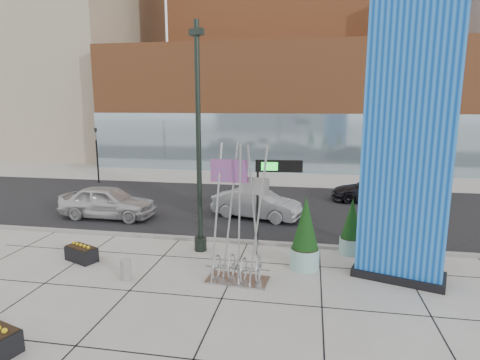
% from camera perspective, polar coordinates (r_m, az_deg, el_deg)
% --- Properties ---
extents(ground, '(160.00, 160.00, 0.00)m').
position_cam_1_polar(ground, '(13.84, -5.84, -14.23)').
color(ground, '#9E9991').
rests_on(ground, ground).
extents(street_asphalt, '(80.00, 12.00, 0.02)m').
position_cam_1_polar(street_asphalt, '(23.07, 0.97, -3.81)').
color(street_asphalt, black).
rests_on(street_asphalt, ground).
extents(curb_edge, '(80.00, 0.30, 0.12)m').
position_cam_1_polar(curb_edge, '(17.41, -2.21, -8.59)').
color(curb_edge, gray).
rests_on(curb_edge, ground).
extents(tower_podium, '(34.00, 10.00, 11.00)m').
position_cam_1_polar(tower_podium, '(39.11, 6.50, 10.28)').
color(tower_podium, '#A75B30').
rests_on(tower_podium, ground).
extents(tower_glass_front, '(34.00, 0.60, 5.00)m').
position_cam_1_polar(tower_glass_front, '(34.49, 5.88, 5.23)').
color(tower_glass_front, '#8CA5B2').
rests_on(tower_glass_front, ground).
extents(building_beige_left, '(18.00, 20.00, 34.00)m').
position_cam_1_polar(building_beige_left, '(55.81, -23.85, 21.52)').
color(building_beige_left, '#9F8F7A').
rests_on(building_beige_left, ground).
extents(blue_pylon, '(3.19, 2.16, 9.76)m').
position_cam_1_polar(blue_pylon, '(13.91, 22.88, 5.32)').
color(blue_pylon, '#0B43AA').
rests_on(blue_pylon, ground).
extents(lamp_post, '(0.61, 0.49, 8.86)m').
position_cam_1_polar(lamp_post, '(15.64, -5.86, 2.61)').
color(lamp_post, black).
rests_on(lamp_post, ground).
extents(public_art_sculpture, '(2.13, 1.20, 4.66)m').
position_cam_1_polar(public_art_sculpture, '(13.39, -0.30, -9.39)').
color(public_art_sculpture, '#B2B3B7').
rests_on(public_art_sculpture, ground).
extents(concrete_bollard, '(0.36, 0.36, 0.70)m').
position_cam_1_polar(concrete_bollard, '(14.35, -15.94, -12.13)').
color(concrete_bollard, gray).
rests_on(concrete_bollard, ground).
extents(overhead_street_sign, '(1.77, 0.31, 3.76)m').
position_cam_1_polar(overhead_street_sign, '(15.12, 4.94, 0.80)').
color(overhead_street_sign, black).
rests_on(overhead_street_sign, ground).
extents(round_planter_east, '(1.05, 1.05, 2.62)m').
position_cam_1_polar(round_planter_east, '(16.66, 21.81, -6.02)').
color(round_planter_east, '#94C7BD').
rests_on(round_planter_east, ground).
extents(round_planter_mid, '(0.89, 0.89, 2.23)m').
position_cam_1_polar(round_planter_mid, '(16.44, 15.58, -6.53)').
color(round_planter_mid, '#94C7BD').
rests_on(round_planter_mid, ground).
extents(round_planter_west, '(1.06, 1.06, 2.65)m').
position_cam_1_polar(round_planter_west, '(14.58, 9.26, -7.69)').
color(round_planter_west, '#94C7BD').
rests_on(round_planter_west, ground).
extents(box_planter_north, '(1.38, 1.06, 0.68)m').
position_cam_1_polar(box_planter_north, '(16.47, -21.62, -9.61)').
color(box_planter_north, black).
rests_on(box_planter_north, ground).
extents(car_white_west, '(4.92, 2.03, 1.67)m').
position_cam_1_polar(car_white_west, '(21.80, -18.30, -3.01)').
color(car_white_west, silver).
rests_on(car_white_west, ground).
extents(car_silver_mid, '(4.84, 2.71, 1.51)m').
position_cam_1_polar(car_silver_mid, '(20.69, 2.39, -3.42)').
color(car_silver_mid, '#A0A4A7').
rests_on(car_silver_mid, ground).
extents(car_dark_east, '(4.99, 2.24, 1.42)m').
position_cam_1_polar(car_dark_east, '(25.42, 18.41, -1.37)').
color(car_dark_east, black).
rests_on(car_dark_east, ground).
extents(traffic_signal, '(0.15, 0.18, 4.10)m').
position_cam_1_polar(traffic_signal, '(31.38, -19.68, 3.73)').
color(traffic_signal, black).
rests_on(traffic_signal, ground).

